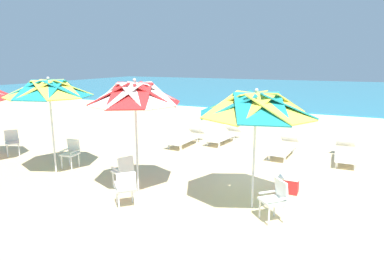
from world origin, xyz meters
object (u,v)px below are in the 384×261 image
object	(u,v)px
sun_lounger_1	(284,147)
sun_lounger_2	(223,135)
plastic_chair_1	(126,187)
cooler_box	(288,185)
plastic_chair_2	(124,170)
beach_umbrella_2	(49,89)
beach_umbrella_1	(135,95)
sun_lounger_0	(346,153)
plastic_chair_3	(71,152)
plastic_chair_5	(12,141)
beach_umbrella_0	(256,105)
sun_lounger_3	(186,138)
plastic_chair_0	(275,198)

from	to	relation	value
sun_lounger_1	sun_lounger_2	size ratio (longest dim) A/B	0.99
plastic_chair_1	cooler_box	bearing A→B (deg)	38.35
plastic_chair_2	cooler_box	distance (m)	4.16
plastic_chair_1	plastic_chair_2	xyz separation A→B (m)	(-0.74, 0.91, 0.00)
beach_umbrella_2	sun_lounger_1	bearing A→B (deg)	39.99
beach_umbrella_1	cooler_box	size ratio (longest dim) A/B	5.65
plastic_chair_1	sun_lounger_1	bearing A→B (deg)	67.66
beach_umbrella_1	cooler_box	xyz separation A→B (m)	(3.39, 1.60, -2.23)
beach_umbrella_2	sun_lounger_0	size ratio (longest dim) A/B	1.29
plastic_chair_3	beach_umbrella_1	bearing A→B (deg)	-14.51
plastic_chair_5	beach_umbrella_2	bearing A→B (deg)	-14.73
plastic_chair_1	plastic_chair_3	xyz separation A→B (m)	(-3.24, 1.64, 0.00)
plastic_chair_1	plastic_chair_2	world-z (taller)	same
beach_umbrella_0	plastic_chair_3	distance (m)	6.07
beach_umbrella_0	beach_umbrella_1	xyz separation A→B (m)	(-2.81, -0.35, 0.13)
plastic_chair_2	plastic_chair_5	world-z (taller)	same
beach_umbrella_1	sun_lounger_1	distance (m)	6.02
plastic_chair_3	sun_lounger_0	xyz separation A→B (m)	(7.60, 4.31, -0.22)
beach_umbrella_0	plastic_chair_1	bearing A→B (deg)	-154.32
beach_umbrella_1	plastic_chair_1	bearing A→B (deg)	-72.42
sun_lounger_0	beach_umbrella_2	bearing A→B (deg)	-147.40
plastic_chair_1	plastic_chair_5	xyz separation A→B (m)	(-6.15, 1.81, 0.00)
beach_umbrella_1	plastic_chair_5	size ratio (longest dim) A/B	3.26
sun_lounger_2	cooler_box	world-z (taller)	sun_lounger_2
beach_umbrella_2	sun_lounger_0	world-z (taller)	beach_umbrella_2
cooler_box	sun_lounger_3	bearing A→B (deg)	144.20
beach_umbrella_2	plastic_chair_5	world-z (taller)	beach_umbrella_2
beach_umbrella_0	plastic_chair_3	xyz separation A→B (m)	(-5.78, 0.42, -1.80)
plastic_chair_3	sun_lounger_0	size ratio (longest dim) A/B	0.40
plastic_chair_0	plastic_chair_5	distance (m)	9.32
beach_umbrella_1	sun_lounger_3	size ratio (longest dim) A/B	1.30
plastic_chair_0	sun_lounger_2	world-z (taller)	plastic_chair_0
plastic_chair_0	plastic_chair_3	bearing A→B (deg)	172.64
plastic_chair_0	plastic_chair_2	distance (m)	3.86
plastic_chair_2	sun_lounger_0	size ratio (longest dim) A/B	0.40
plastic_chair_5	sun_lounger_1	xyz separation A→B (m)	(8.54, 4.01, -0.22)
plastic_chair_3	beach_umbrella_0	bearing A→B (deg)	-4.13
beach_umbrella_1	plastic_chair_5	xyz separation A→B (m)	(-5.88, 0.94, -1.94)
plastic_chair_1	cooler_box	distance (m)	3.98
plastic_chair_1	plastic_chair_3	bearing A→B (deg)	153.23
plastic_chair_1	sun_lounger_2	size ratio (longest dim) A/B	0.39
plastic_chair_5	sun_lounger_2	world-z (taller)	plastic_chair_5
plastic_chair_0	beach_umbrella_1	xyz separation A→B (m)	(-3.39, 0.05, 1.94)
plastic_chair_1	cooler_box	xyz separation A→B (m)	(3.11, 2.46, -0.30)
beach_umbrella_2	sun_lounger_2	bearing A→B (deg)	60.85
plastic_chair_0	plastic_chair_5	bearing A→B (deg)	173.90
sun_lounger_1	plastic_chair_5	bearing A→B (deg)	-154.83
plastic_chair_3	sun_lounger_1	bearing A→B (deg)	36.57
beach_umbrella_1	beach_umbrella_2	size ratio (longest dim) A/B	1.01
beach_umbrella_1	sun_lounger_0	distance (m)	7.20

